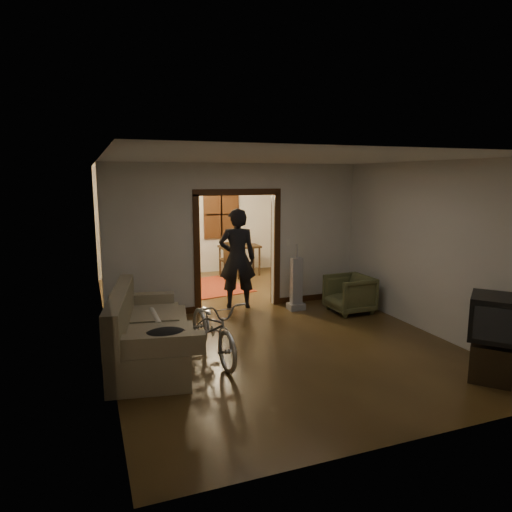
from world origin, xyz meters
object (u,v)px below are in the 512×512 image
armchair (349,294)px  desk (240,261)px  person (237,258)px  sofa (151,325)px  bicycle (213,327)px  locker (151,247)px

armchair → desk: desk is taller
armchair → desk: bearing=-168.6°
person → armchair: bearing=166.3°
armchair → desk: size_ratio=0.75×
sofa → bicycle: sofa is taller
bicycle → locker: bearing=86.0°
locker → desk: size_ratio=1.57×
person → desk: size_ratio=1.89×
bicycle → armchair: (3.00, 1.23, -0.09)m
sofa → person: size_ratio=1.14×
desk → armchair: bearing=-94.9°
armchair → desk: 3.97m
armchair → locker: locker is taller
sofa → armchair: sofa is taller
sofa → person: 2.92m
armchair → locker: bearing=-145.8°
desk → person: bearing=-127.4°
bicycle → locker: locker is taller
sofa → locker: locker is taller
sofa → person: person is taller
bicycle → desk: bearing=62.7°
bicycle → desk: (2.11, 5.10, -0.06)m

